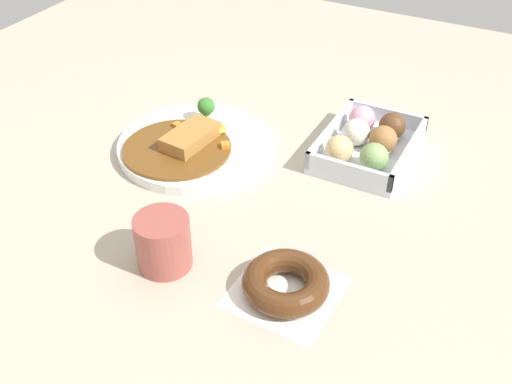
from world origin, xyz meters
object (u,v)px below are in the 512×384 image
Objects in this scene: curry_plate at (193,145)px; coffee_mug at (163,242)px; chocolate_ring_donut at (286,283)px; donut_box at (368,142)px.

coffee_mug reaches higher than curry_plate.
chocolate_ring_donut is (0.23, 0.29, 0.00)m from curry_plate.
donut_box is 0.43m from coffee_mug.
donut_box is at bearing 158.13° from coffee_mug.
coffee_mug is at bearing 24.31° from curry_plate.
chocolate_ring_donut is at bearing 98.98° from coffee_mug.
donut_box is 2.66× the size of coffee_mug.
coffee_mug is (0.26, 0.12, 0.03)m from curry_plate.
chocolate_ring_donut is 1.79× the size of coffee_mug.
curry_plate is 1.95× the size of chocolate_ring_donut.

